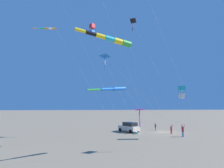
% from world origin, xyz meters
% --- Properties ---
extents(ground_plane, '(600.00, 600.00, 0.00)m').
position_xyz_m(ground_plane, '(0.00, 0.00, 0.00)').
color(ground_plane, gray).
extents(parked_car, '(4.67, 3.63, 1.85)m').
position_xyz_m(parked_car, '(-1.77, -6.54, 0.95)').
color(parked_car, beige).
rests_on(parked_car, ground_plane).
extents(cooler_box, '(0.62, 0.42, 0.42)m').
position_xyz_m(cooler_box, '(0.81, -5.94, 0.21)').
color(cooler_box, '#1EB7C6').
rests_on(cooler_box, ground_plane).
extents(person_adult_flyer, '(0.66, 0.69, 1.93)m').
position_xyz_m(person_adult_flyer, '(4.85, 0.61, 1.05)').
color(person_adult_flyer, '#335199').
rests_on(person_adult_flyer, ground_plane).
extents(person_child_green_jacket, '(0.42, 0.52, 1.58)m').
position_xyz_m(person_child_green_jacket, '(1.66, 0.37, 0.86)').
color(person_child_green_jacket, '#B72833').
rests_on(person_child_green_jacket, ground_plane).
extents(person_child_grey_jacket, '(0.48, 0.40, 1.40)m').
position_xyz_m(person_child_grey_jacket, '(-3.14, -0.48, 0.76)').
color(person_child_grey_jacket, '#B72833').
rests_on(person_child_grey_jacket, ground_plane).
extents(kite_windsock_white_trailing, '(10.15, 16.97, 13.79)m').
position_xyz_m(kite_windsock_white_trailing, '(9.89, -11.87, 13.41)').
color(kite_windsock_white_trailing, green).
rests_on(kite_windsock_white_trailing, ground_plane).
extents(kite_delta_blue_topmost, '(3.63, 9.12, 21.62)m').
position_xyz_m(kite_delta_blue_topmost, '(1.41, -6.36, 21.13)').
color(kite_delta_blue_topmost, black).
rests_on(kite_delta_blue_topmost, ground_plane).
extents(kite_box_small_distant, '(10.90, 10.51, 16.55)m').
position_xyz_m(kite_box_small_distant, '(7.52, -14.38, 15.73)').
color(kite_box_small_distant, red).
rests_on(kite_box_small_distant, ground_plane).
extents(kite_windsock_checkered_midright, '(11.36, 12.85, 7.00)m').
position_xyz_m(kite_windsock_checkered_midright, '(12.70, -12.30, 6.63)').
color(kite_windsock_checkered_midright, blue).
rests_on(kite_windsock_checkered_midright, ground_plane).
extents(kite_windsock_long_streamer_left, '(1.83, 16.90, 20.85)m').
position_xyz_m(kite_windsock_long_streamer_left, '(-2.88, -22.74, 20.34)').
color(kite_windsock_long_streamer_left, orange).
rests_on(kite_windsock_long_streamer_left, ground_plane).
extents(kite_delta_striped_overhead, '(5.89, 11.92, 13.97)m').
position_xyz_m(kite_delta_striped_overhead, '(2.21, -11.88, 13.55)').
color(kite_delta_striped_overhead, blue).
rests_on(kite_delta_striped_overhead, ground_plane).
extents(kite_delta_yellow_midlevel, '(9.28, 13.01, 4.66)m').
position_xyz_m(kite_delta_yellow_midlevel, '(12.14, -9.17, 4.42)').
color(kite_delta_yellow_midlevel, purple).
rests_on(kite_delta_yellow_midlevel, ground_plane).
extents(kite_box_black_fish_shape, '(1.89, 3.23, 8.07)m').
position_xyz_m(kite_box_black_fish_shape, '(6.25, -0.07, 7.09)').
color(kite_box_black_fish_shape, '#1EB7C6').
rests_on(kite_box_black_fish_shape, ground_plane).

